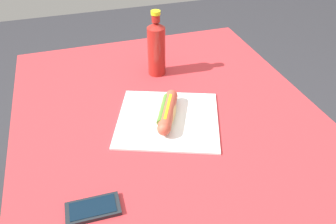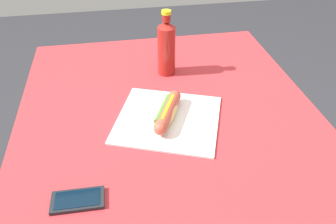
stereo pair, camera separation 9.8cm
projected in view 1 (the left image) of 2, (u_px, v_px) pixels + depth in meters
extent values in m
cylinder|color=brown|center=(209.00, 112.00, 1.67)|extent=(0.07, 0.07, 0.71)
cylinder|color=brown|center=(66.00, 140.00, 1.50)|extent=(0.07, 0.07, 0.71)
cube|color=brown|center=(173.00, 128.00, 1.00)|extent=(1.12, 0.86, 0.03)
cube|color=#B72D33|center=(173.00, 124.00, 0.99)|extent=(1.18, 0.92, 0.00)
cube|color=silver|center=(168.00, 119.00, 0.99)|extent=(0.37, 0.38, 0.01)
ellipsoid|color=#DBB26B|center=(168.00, 113.00, 0.98)|extent=(0.16, 0.11, 0.04)
cylinder|color=#BC4C38|center=(168.00, 111.00, 0.98)|extent=(0.16, 0.10, 0.04)
sphere|color=#BC4C38|center=(172.00, 96.00, 1.04)|extent=(0.04, 0.04, 0.04)
sphere|color=#BC4C38|center=(164.00, 129.00, 0.91)|extent=(0.04, 0.04, 0.04)
cube|color=yellow|center=(168.00, 107.00, 0.97)|extent=(0.11, 0.06, 0.00)
cylinder|color=#4C7A2D|center=(163.00, 109.00, 0.97)|extent=(0.13, 0.07, 0.02)
cube|color=black|center=(93.00, 209.00, 0.74)|extent=(0.06, 0.12, 0.01)
cube|color=black|center=(93.00, 207.00, 0.73)|extent=(0.05, 0.10, 0.00)
cylinder|color=maroon|center=(157.00, 51.00, 1.16)|extent=(0.06, 0.06, 0.17)
cone|color=maroon|center=(156.00, 25.00, 1.10)|extent=(0.06, 0.06, 0.02)
cylinder|color=maroon|center=(156.00, 18.00, 1.09)|extent=(0.03, 0.03, 0.03)
cylinder|color=yellow|center=(156.00, 13.00, 1.08)|extent=(0.03, 0.03, 0.01)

